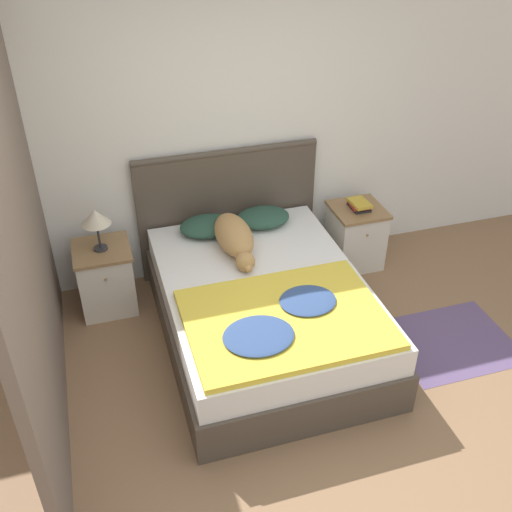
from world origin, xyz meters
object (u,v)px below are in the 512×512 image
Objects in this scene: pillow_right at (263,217)px; table_lamp at (96,218)px; nightstand_right at (355,236)px; pillow_left at (207,226)px; dog at (235,237)px; book_stack at (359,205)px; nightstand_left at (106,278)px; bed at (264,311)px.

table_lamp reaches higher than pillow_right.
nightstand_right is 1.60× the size of table_lamp.
pillow_left is 0.35m from dog.
dog is (-1.22, -0.27, 0.37)m from nightstand_right.
pillow_right is 0.45m from dog.
book_stack is (1.38, -0.04, -0.00)m from pillow_left.
table_lamp reaches higher than pillow_left.
nightstand_left is 0.94m from pillow_left.
nightstand_right is 0.32m from book_stack.
table_lamp is (-1.04, 0.26, 0.20)m from dog.
book_stack reaches higher than bed.
pillow_right reaches higher than nightstand_right.
nightstand_left is at bearing 180.00° from nightstand_right.
dog is (1.04, -0.27, 0.37)m from nightstand_left.
pillow_left is 0.92m from table_lamp.
pillow_right is (0.24, 0.81, 0.34)m from bed.
pillow_left is 1.29× the size of table_lamp.
pillow_left is at bearing 180.00° from pillow_right.
table_lamp is (-1.13, 0.77, 0.59)m from bed.
book_stack is (1.22, 0.27, -0.05)m from dog.
bed is 1.37m from nightstand_right.
pillow_left is at bearing 178.51° from book_stack.
table_lamp is at bearing -178.24° from pillow_right.
pillow_left reaches higher than book_stack.
table_lamp is at bearing 165.87° from dog.
book_stack is (1.13, 0.77, 0.34)m from bed.
book_stack is 0.63× the size of table_lamp.
dog is at bearing -167.61° from book_stack.
book_stack is at bearing -0.07° from nightstand_left.
nightstand_right is at bearing 34.51° from bed.
pillow_right is (-0.88, 0.03, 0.33)m from nightstand_right.
table_lamp is (0.00, -0.01, 0.57)m from nightstand_left.
table_lamp is (-0.88, -0.04, 0.25)m from pillow_left.
book_stack is 2.28m from table_lamp.
book_stack is at bearing -27.12° from nightstand_right.
bed is at bearing -73.19° from pillow_left.
pillow_right reaches higher than book_stack.
pillow_right is (1.37, 0.03, 0.33)m from nightstand_left.
nightstand_left is at bearing 179.93° from book_stack.
nightstand_left is 0.57m from table_lamp.
nightstand_right is at bearing -1.38° from pillow_left.
pillow_right is (0.49, 0.00, 0.00)m from pillow_left.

